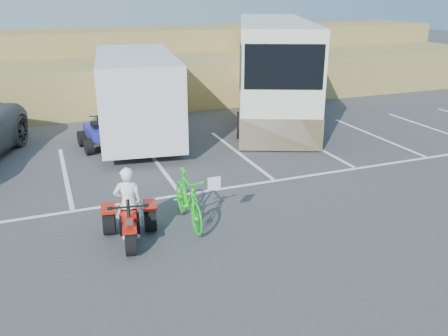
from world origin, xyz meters
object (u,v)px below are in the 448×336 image
object	(u,v)px
red_trike_atv	(131,241)
green_dirt_bike	(188,198)
cargo_trailer	(137,94)
rv_motorhome	(272,75)
rider	(128,204)
quad_atv_green	(105,139)
quad_atv_blue	(100,148)

from	to	relation	value
red_trike_atv	green_dirt_bike	size ratio (longest dim) A/B	0.77
cargo_trailer	rv_motorhome	xyz separation A→B (m)	(6.03, 1.61, 0.06)
rider	green_dirt_bike	size ratio (longest dim) A/B	0.79
rv_motorhome	quad_atv_green	size ratio (longest dim) A/B	7.11
quad_atv_green	rider	bearing A→B (deg)	-75.68
red_trike_atv	green_dirt_bike	xyz separation A→B (m)	(1.38, 0.37, 0.61)
green_dirt_bike	rv_motorhome	xyz separation A→B (m)	(6.38, 8.63, 1.06)
green_dirt_bike	quad_atv_blue	xyz separation A→B (m)	(-1.15, 6.34, -0.61)
green_dirt_bike	quad_atv_blue	size ratio (longest dim) A/B	1.31
red_trike_atv	cargo_trailer	world-z (taller)	cargo_trailer
rider	cargo_trailer	bearing A→B (deg)	-93.51
green_dirt_bike	quad_atv_green	world-z (taller)	green_dirt_bike
red_trike_atv	rider	size ratio (longest dim) A/B	0.97
rider	quad_atv_green	world-z (taller)	rider
cargo_trailer	red_trike_atv	bearing A→B (deg)	-95.15
cargo_trailer	green_dirt_bike	bearing A→B (deg)	-84.81
red_trike_atv	rv_motorhome	bearing A→B (deg)	58.94
green_dirt_bike	rv_motorhome	world-z (taller)	rv_motorhome
rv_motorhome	red_trike_atv	bearing A→B (deg)	-107.63
rider	quad_atv_green	distance (m)	7.68
rv_motorhome	cargo_trailer	bearing A→B (deg)	-141.95
cargo_trailer	rv_motorhome	world-z (taller)	rv_motorhome
rider	rv_motorhome	size ratio (longest dim) A/B	0.15
red_trike_atv	rv_motorhome	xyz separation A→B (m)	(7.76, 9.00, 1.66)
rv_motorhome	quad_atv_blue	bearing A→B (deg)	-139.94
rv_motorhome	green_dirt_bike	bearing A→B (deg)	-103.33
red_trike_atv	rider	distance (m)	0.81
green_dirt_bike	quad_atv_blue	distance (m)	6.47
cargo_trailer	quad_atv_blue	distance (m)	2.30
green_dirt_bike	cargo_trailer	xyz separation A→B (m)	(0.34, 7.02, 1.00)
quad_atv_blue	cargo_trailer	bearing A→B (deg)	17.96
green_dirt_bike	cargo_trailer	distance (m)	7.10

